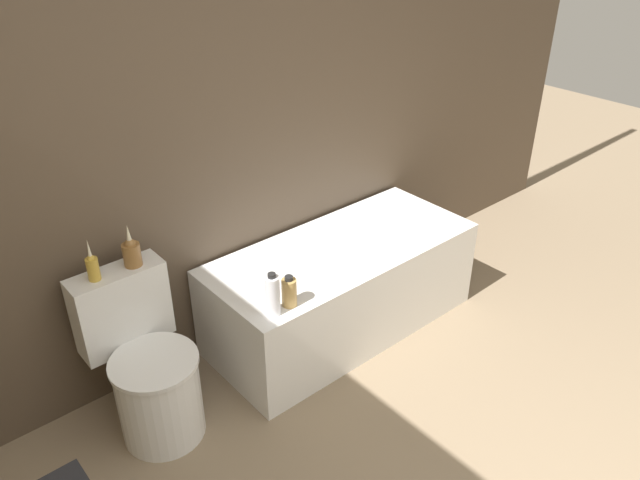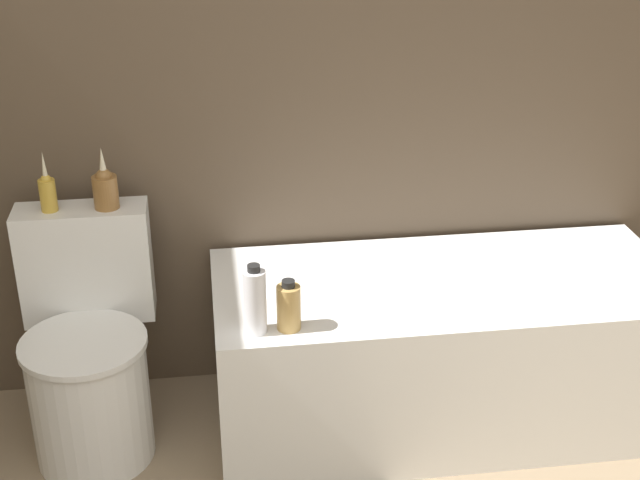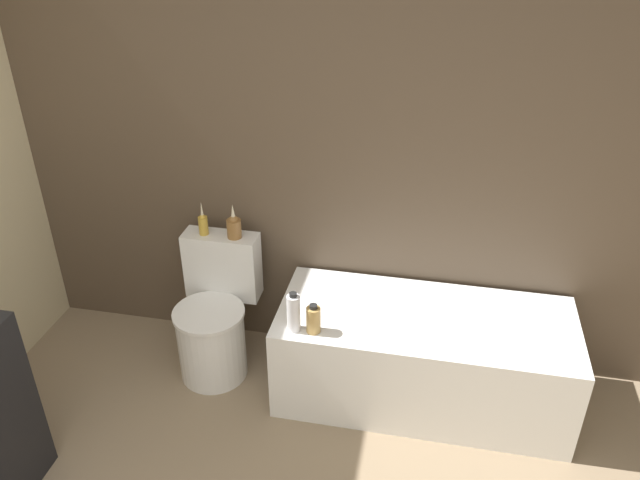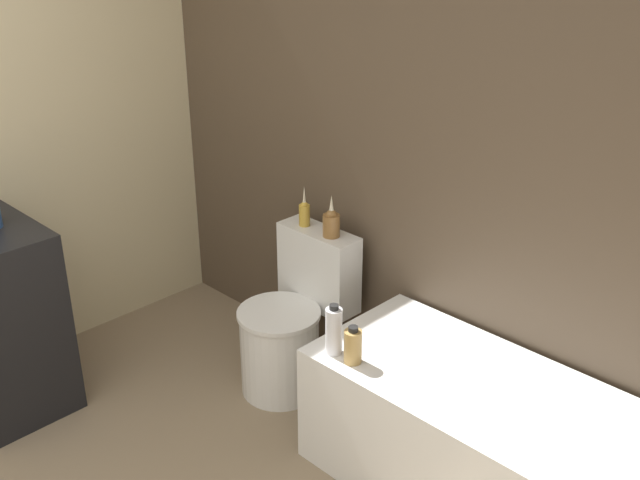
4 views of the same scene
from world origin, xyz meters
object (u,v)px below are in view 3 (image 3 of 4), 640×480
object	(u,v)px
shampoo_bottle_short	(313,319)
shampoo_bottle_tall	(294,313)
toilet	(215,320)
vase_gold	(203,223)
bathtub	(423,356)
vase_silver	(234,226)

from	to	relation	value
shampoo_bottle_short	shampoo_bottle_tall	bearing A→B (deg)	-176.74
toilet	shampoo_bottle_tall	distance (m)	0.66
vase_gold	shampoo_bottle_tall	bearing A→B (deg)	-35.55
shampoo_bottle_short	bathtub	bearing A→B (deg)	23.20
vase_gold	shampoo_bottle_tall	distance (m)	0.78
bathtub	vase_silver	world-z (taller)	vase_silver
bathtub	shampoo_bottle_short	distance (m)	0.68
bathtub	shampoo_bottle_short	size ratio (longest dim) A/B	9.59
vase_silver	shampoo_bottle_tall	distance (m)	0.65
toilet	shampoo_bottle_tall	xyz separation A→B (m)	(0.52, -0.26, 0.31)
vase_silver	shampoo_bottle_tall	bearing A→B (deg)	-45.12
bathtub	shampoo_bottle_short	xyz separation A→B (m)	(-0.54, -0.23, 0.34)
vase_gold	shampoo_bottle_short	bearing A→B (deg)	-31.31
bathtub	vase_silver	bearing A→B (deg)	169.50
vase_silver	shampoo_bottle_short	size ratio (longest dim) A/B	1.27
vase_silver	bathtub	bearing A→B (deg)	-10.50
bathtub	shampoo_bottle_short	world-z (taller)	shampoo_bottle_short
toilet	shampoo_bottle_short	xyz separation A→B (m)	(0.62, -0.25, 0.28)
vase_gold	shampoo_bottle_tall	world-z (taller)	vase_gold
vase_gold	vase_silver	size ratio (longest dim) A/B	0.98
shampoo_bottle_tall	shampoo_bottle_short	world-z (taller)	shampoo_bottle_tall
vase_gold	vase_silver	distance (m)	0.18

